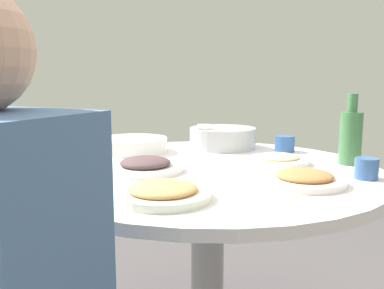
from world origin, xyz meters
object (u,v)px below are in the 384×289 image
at_px(rice_bowl, 223,137).
at_px(tea_cup_near, 70,158).
at_px(dish_tofu_braise, 304,179).
at_px(dish_eggplant, 145,166).
at_px(tea_cup_side, 285,144).
at_px(green_bottle, 351,136).
at_px(round_dining_table, 208,205).
at_px(tea_cup_far, 366,168).
at_px(soup_bowl, 133,145).
at_px(dish_noodles, 279,159).
at_px(dish_shrimp, 162,192).

bearing_deg(rice_bowl, tea_cup_near, -33.37).
relative_size(dish_tofu_braise, dish_eggplant, 0.95).
bearing_deg(tea_cup_side, green_bottle, 52.99).
bearing_deg(round_dining_table, tea_cup_far, 90.45).
bearing_deg(rice_bowl, soup_bowl, -55.86).
distance_m(dish_noodles, dish_shrimp, 0.56).
bearing_deg(green_bottle, dish_noodles, -73.25).
xyz_separation_m(round_dining_table, rice_bowl, (-0.39, -0.05, 0.17)).
distance_m(round_dining_table, green_bottle, 0.54).
xyz_separation_m(dish_noodles, tea_cup_side, (-0.25, -0.01, 0.02)).
height_order(dish_noodles, tea_cup_far, tea_cup_far).
distance_m(round_dining_table, dish_noodles, 0.29).
bearing_deg(tea_cup_far, green_bottle, -168.74).
relative_size(soup_bowl, green_bottle, 1.13).
bearing_deg(tea_cup_far, dish_noodles, -116.61).
bearing_deg(tea_cup_near, green_bottle, 113.26).
bearing_deg(dish_noodles, tea_cup_near, -64.53).
distance_m(rice_bowl, green_bottle, 0.53).
xyz_separation_m(soup_bowl, tea_cup_side, (-0.21, 0.57, 0.00)).
xyz_separation_m(dish_tofu_braise, tea_cup_side, (-0.51, -0.11, 0.02)).
bearing_deg(tea_cup_near, tea_cup_far, 100.47).
xyz_separation_m(round_dining_table, dish_shrimp, (0.38, -0.00, 0.15)).
xyz_separation_m(rice_bowl, dish_shrimp, (0.78, 0.05, -0.03)).
distance_m(dish_noodles, dish_eggplant, 0.46).
height_order(green_bottle, tea_cup_far, green_bottle).
height_order(soup_bowl, green_bottle, green_bottle).
bearing_deg(dish_shrimp, dish_eggplant, -147.63).
xyz_separation_m(tea_cup_near, tea_cup_side, (-0.55, 0.62, -0.00)).
bearing_deg(green_bottle, dish_tofu_braise, -20.76).
relative_size(rice_bowl, tea_cup_far, 4.12).
distance_m(dish_shrimp, dish_eggplant, 0.31).
bearing_deg(dish_shrimp, rice_bowl, -176.25).
xyz_separation_m(soup_bowl, dish_shrimp, (0.56, 0.36, -0.01)).
bearing_deg(soup_bowl, green_bottle, 91.86).
xyz_separation_m(round_dining_table, tea_cup_side, (-0.39, 0.20, 0.16)).
height_order(round_dining_table, green_bottle, green_bottle).
height_order(rice_bowl, tea_cup_side, rice_bowl).
relative_size(round_dining_table, soup_bowl, 4.18).
bearing_deg(dish_eggplant, rice_bowl, 167.15).
bearing_deg(dish_eggplant, tea_cup_side, 143.51).
xyz_separation_m(dish_shrimp, dish_eggplant, (-0.26, -0.17, 0.00)).
xyz_separation_m(soup_bowl, dish_eggplant, (0.30, 0.19, -0.01)).
bearing_deg(dish_shrimp, tea_cup_near, -117.87).
height_order(dish_eggplant, tea_cup_far, tea_cup_far).
xyz_separation_m(green_bottle, tea_cup_far, (0.20, 0.04, -0.07)).
height_order(dish_noodles, tea_cup_side, tea_cup_side).
distance_m(dish_tofu_braise, green_bottle, 0.36).
height_order(round_dining_table, dish_tofu_braise, dish_tofu_braise).
height_order(round_dining_table, tea_cup_side, tea_cup_side).
relative_size(dish_shrimp, green_bottle, 0.98).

